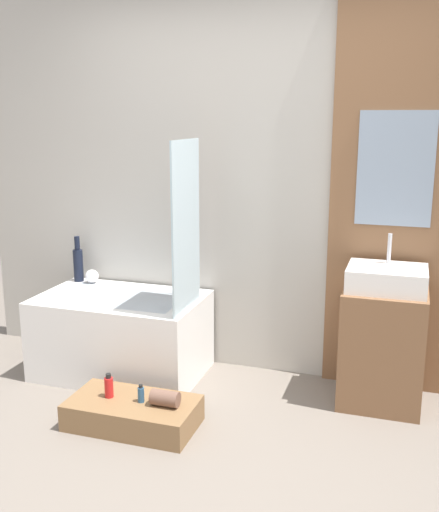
{
  "coord_description": "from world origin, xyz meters",
  "views": [
    {
      "loc": [
        0.95,
        -2.27,
        1.74
      ],
      "look_at": [
        -0.01,
        0.71,
        1.0
      ],
      "focal_mm": 42.0,
      "sensor_mm": 36.0,
      "label": 1
    }
  ],
  "objects_px": {
    "wooden_step_bench": "(133,413)",
    "vase_round_light": "(92,276)",
    "bathtub": "(122,335)",
    "vase_tall_dark": "(78,263)",
    "bottle_soap_secondary": "(141,394)",
    "sink": "(387,278)",
    "bottle_soap_primary": "(109,387)"
  },
  "relations": [
    {
      "from": "wooden_step_bench",
      "to": "bottle_soap_secondary",
      "type": "bearing_deg",
      "value": 0.0
    },
    {
      "from": "bottle_soap_secondary",
      "to": "vase_round_light",
      "type": "bearing_deg",
      "value": 131.96
    },
    {
      "from": "wooden_step_bench",
      "to": "vase_tall_dark",
      "type": "bearing_deg",
      "value": 133.64
    },
    {
      "from": "sink",
      "to": "vase_tall_dark",
      "type": "xyz_separation_m",
      "value": [
        -2.18,
        0.16,
        -0.11
      ]
    },
    {
      "from": "sink",
      "to": "vase_round_light",
      "type": "height_order",
      "value": "sink"
    },
    {
      "from": "bathtub",
      "to": "bottle_soap_primary",
      "type": "bearing_deg",
      "value": -69.22
    },
    {
      "from": "vase_round_light",
      "to": "bottle_soap_primary",
      "type": "bearing_deg",
      "value": -56.14
    },
    {
      "from": "bathtub",
      "to": "bottle_soap_secondary",
      "type": "bearing_deg",
      "value": -55.17
    },
    {
      "from": "bathtub",
      "to": "vase_tall_dark",
      "type": "distance_m",
      "value": 0.67
    },
    {
      "from": "wooden_step_bench",
      "to": "bathtub",
      "type": "bearing_deg",
      "value": 121.37
    },
    {
      "from": "vase_tall_dark",
      "to": "bottle_soap_secondary",
      "type": "relative_size",
      "value": 3.17
    },
    {
      "from": "vase_tall_dark",
      "to": "vase_round_light",
      "type": "bearing_deg",
      "value": -6.65
    },
    {
      "from": "sink",
      "to": "bottle_soap_primary",
      "type": "bearing_deg",
      "value": -153.41
    },
    {
      "from": "vase_tall_dark",
      "to": "vase_round_light",
      "type": "relative_size",
      "value": 3.44
    },
    {
      "from": "sink",
      "to": "bottle_soap_secondary",
      "type": "bearing_deg",
      "value": -149.89
    },
    {
      "from": "wooden_step_bench",
      "to": "sink",
      "type": "relative_size",
      "value": 1.6
    },
    {
      "from": "bottle_soap_secondary",
      "to": "vase_tall_dark",
      "type": "bearing_deg",
      "value": 135.43
    },
    {
      "from": "wooden_step_bench",
      "to": "vase_round_light",
      "type": "relative_size",
      "value": 7.55
    },
    {
      "from": "wooden_step_bench",
      "to": "bottle_soap_secondary",
      "type": "xyz_separation_m",
      "value": [
        0.06,
        0.0,
        0.12
      ]
    },
    {
      "from": "sink",
      "to": "wooden_step_bench",
      "type": "bearing_deg",
      "value": -150.93
    },
    {
      "from": "sink",
      "to": "bottle_soap_primary",
      "type": "distance_m",
      "value": 1.75
    },
    {
      "from": "bathtub",
      "to": "vase_tall_dark",
      "type": "bearing_deg",
      "value": 150.94
    },
    {
      "from": "bottle_soap_primary",
      "to": "wooden_step_bench",
      "type": "bearing_deg",
      "value": 0.0
    },
    {
      "from": "sink",
      "to": "bathtub",
      "type": "bearing_deg",
      "value": -176.66
    },
    {
      "from": "sink",
      "to": "bottle_soap_primary",
      "type": "xyz_separation_m",
      "value": [
        -1.47,
        -0.74,
        -0.58
      ]
    },
    {
      "from": "bottle_soap_secondary",
      "to": "bathtub",
      "type": "bearing_deg",
      "value": 124.83
    },
    {
      "from": "wooden_step_bench",
      "to": "vase_tall_dark",
      "type": "xyz_separation_m",
      "value": [
        -0.86,
        0.9,
        0.61
      ]
    },
    {
      "from": "bottle_soap_secondary",
      "to": "sink",
      "type": "bearing_deg",
      "value": 30.11
    },
    {
      "from": "wooden_step_bench",
      "to": "bottle_soap_primary",
      "type": "distance_m",
      "value": 0.2
    },
    {
      "from": "wooden_step_bench",
      "to": "vase_tall_dark",
      "type": "distance_m",
      "value": 1.38
    },
    {
      "from": "vase_round_light",
      "to": "bottle_soap_primary",
      "type": "xyz_separation_m",
      "value": [
        0.59,
        -0.88,
        -0.38
      ]
    },
    {
      "from": "vase_round_light",
      "to": "bottle_soap_secondary",
      "type": "xyz_separation_m",
      "value": [
        0.79,
        -0.88,
        -0.4
      ]
    }
  ]
}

